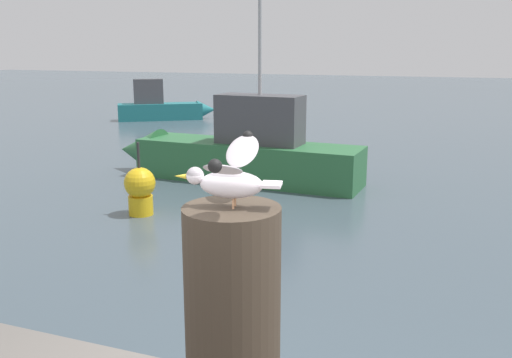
# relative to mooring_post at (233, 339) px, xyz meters

# --- Properties ---
(mooring_post) EXTENTS (0.36, 0.36, 1.05)m
(mooring_post) POSITION_rel_mooring_post_xyz_m (0.00, 0.00, 0.00)
(mooring_post) COLOR #382D23
(mooring_post) RESTS_ON harbor_quay
(seagull) EXTENTS (0.39, 0.62, 0.24)m
(seagull) POSITION_rel_mooring_post_xyz_m (-0.00, -0.00, 0.65)
(seagull) COLOR tan
(seagull) RESTS_ON mooring_post
(boat_green) EXTENTS (6.08, 1.51, 4.01)m
(boat_green) POSITION_rel_mooring_post_xyz_m (-4.20, 9.73, -1.23)
(boat_green) COLOR #2D6B3D
(boat_green) RESTS_ON ground_plane
(boat_teal) EXTENTS (3.85, 2.93, 1.72)m
(boat_teal) POSITION_rel_mooring_post_xyz_m (-11.09, 18.84, -1.35)
(boat_teal) COLOR #1E7075
(boat_teal) RESTS_ON ground_plane
(channel_buoy) EXTENTS (0.56, 0.56, 1.33)m
(channel_buoy) POSITION_rel_mooring_post_xyz_m (-4.61, 6.56, -1.38)
(channel_buoy) COLOR yellow
(channel_buoy) RESTS_ON ground_plane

